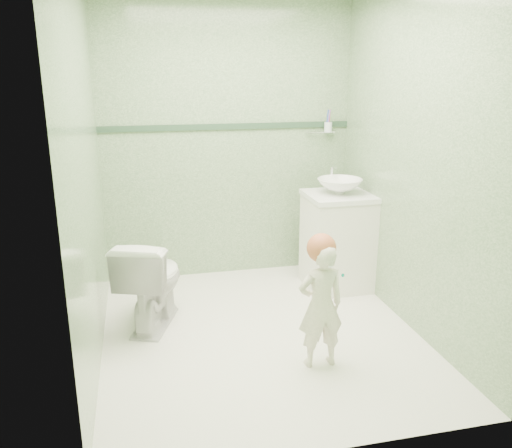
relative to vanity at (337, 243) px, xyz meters
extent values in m
plane|color=white|center=(-0.84, -0.70, -0.40)|extent=(2.50, 2.50, 0.00)
cube|color=gray|center=(-0.84, 0.55, 0.80)|extent=(2.20, 0.04, 2.40)
cube|color=gray|center=(-0.84, -1.95, 0.80)|extent=(2.20, 0.04, 2.40)
cube|color=gray|center=(-1.94, -0.70, 0.80)|extent=(0.04, 2.50, 2.40)
cube|color=gray|center=(0.26, -0.70, 0.80)|extent=(0.04, 2.50, 2.40)
cube|color=#2B4732|center=(-0.84, 0.54, 0.95)|extent=(2.20, 0.02, 0.05)
cube|color=white|center=(0.00, 0.00, 0.00)|extent=(0.52, 0.50, 0.80)
cube|color=white|center=(0.00, 0.00, 0.41)|extent=(0.54, 0.52, 0.04)
imported|color=white|center=(0.00, 0.00, 0.49)|extent=(0.37, 0.37, 0.13)
cylinder|color=silver|center=(0.00, 0.20, 0.55)|extent=(0.03, 0.03, 0.18)
cylinder|color=silver|center=(0.00, 0.15, 0.63)|extent=(0.02, 0.12, 0.02)
cylinder|color=silver|center=(0.00, 0.50, 0.88)|extent=(0.26, 0.02, 0.02)
cylinder|color=silver|center=(0.06, 0.48, 0.93)|extent=(0.07, 0.07, 0.09)
cylinder|color=#C64023|center=(0.07, 0.49, 1.00)|extent=(0.01, 0.01, 0.17)
cylinder|color=#2D3FB9|center=(0.04, 0.47, 1.00)|extent=(0.01, 0.01, 0.17)
cylinder|color=purple|center=(0.06, 0.47, 1.00)|extent=(0.01, 0.01, 0.17)
imported|color=white|center=(-1.58, -0.37, -0.06)|extent=(0.59, 0.76, 0.69)
imported|color=beige|center=(-0.57, -1.17, 0.01)|extent=(0.30, 0.21, 0.82)
sphere|color=#B85F3A|center=(-0.57, -1.15, 0.38)|extent=(0.18, 0.18, 0.18)
cylinder|color=#028074|center=(-0.48, -1.30, 0.26)|extent=(0.07, 0.13, 0.06)
cube|color=white|center=(-0.55, -1.25, 0.30)|extent=(0.03, 0.03, 0.02)
camera|label=1|loc=(-1.63, -3.99, 1.42)|focal=36.70mm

